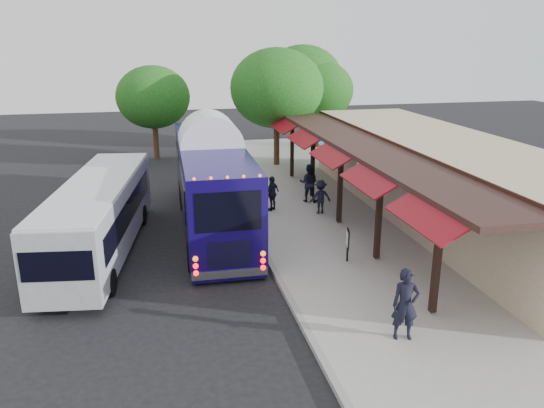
{
  "coord_description": "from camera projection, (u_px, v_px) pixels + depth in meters",
  "views": [
    {
      "loc": [
        -3.61,
        -16.22,
        7.66
      ],
      "look_at": [
        0.45,
        2.12,
        1.8
      ],
      "focal_mm": 35.0,
      "sensor_mm": 36.0,
      "label": 1
    }
  ],
  "objects": [
    {
      "name": "ped_a",
      "position": [
        405.0,
        305.0,
        13.65
      ],
      "size": [
        0.78,
        0.6,
        1.94
      ],
      "primitive_type": "imported",
      "rotation": [
        0.0,
        0.0,
        -0.2
      ],
      "color": "black",
      "rests_on": "sidewalk"
    },
    {
      "name": "ped_c",
      "position": [
        272.0,
        193.0,
        24.09
      ],
      "size": [
        0.95,
        0.92,
        1.6
      ],
      "primitive_type": "imported",
      "rotation": [
        0.0,
        0.0,
        3.88
      ],
      "color": "black",
      "rests_on": "sidewalk"
    },
    {
      "name": "tree_right",
      "position": [
        319.0,
        90.0,
        37.5
      ],
      "size": [
        4.9,
        4.9,
        6.27
      ],
      "color": "#382314",
      "rests_on": "ground"
    },
    {
      "name": "ground",
      "position": [
        273.0,
        273.0,
        18.15
      ],
      "size": [
        90.0,
        90.0,
        0.0
      ],
      "primitive_type": "plane",
      "color": "black",
      "rests_on": "ground"
    },
    {
      "name": "coach_bus",
      "position": [
        212.0,
        179.0,
        22.16
      ],
      "size": [
        2.74,
        12.04,
        3.83
      ],
      "rotation": [
        0.0,
        0.0,
        -0.02
      ],
      "color": "#120753",
      "rests_on": "ground"
    },
    {
      "name": "sign_board",
      "position": [
        348.0,
        240.0,
        18.51
      ],
      "size": [
        0.18,
        0.53,
        1.17
      ],
      "rotation": [
        0.0,
        0.0,
        -0.24
      ],
      "color": "black",
      "rests_on": "sidewalk"
    },
    {
      "name": "station_shelter",
      "position": [
        440.0,
        179.0,
        23.05
      ],
      "size": [
        8.15,
        20.0,
        3.6
      ],
      "color": "tan",
      "rests_on": "ground"
    },
    {
      "name": "tree_far",
      "position": [
        153.0,
        97.0,
        34.29
      ],
      "size": [
        4.75,
        4.75,
        6.09
      ],
      "color": "#382314",
      "rests_on": "ground"
    },
    {
      "name": "curb",
      "position": [
        253.0,
        231.0,
        21.86
      ],
      "size": [
        0.2,
        40.0,
        0.16
      ],
      "primitive_type": "cube",
      "color": "gray",
      "rests_on": "ground"
    },
    {
      "name": "ped_d",
      "position": [
        320.0,
        197.0,
        23.67
      ],
      "size": [
        1.02,
        0.62,
        1.53
      ],
      "primitive_type": "imported",
      "rotation": [
        0.0,
        0.0,
        3.2
      ],
      "color": "black",
      "rests_on": "sidewalk"
    },
    {
      "name": "tree_left",
      "position": [
        277.0,
        88.0,
        31.86
      ],
      "size": [
        5.65,
        5.65,
        7.23
      ],
      "color": "#382314",
      "rests_on": "ground"
    },
    {
      "name": "ped_b",
      "position": [
        309.0,
        183.0,
        25.36
      ],
      "size": [
        1.11,
        1.01,
        1.85
      ],
      "primitive_type": "imported",
      "rotation": [
        0.0,
        0.0,
        2.72
      ],
      "color": "black",
      "rests_on": "sidewalk"
    },
    {
      "name": "tree_mid",
      "position": [
        303.0,
        79.0,
        38.37
      ],
      "size": [
        5.72,
        5.72,
        7.32
      ],
      "color": "#382314",
      "rests_on": "ground"
    },
    {
      "name": "sidewalk",
      "position": [
        365.0,
        223.0,
        22.88
      ],
      "size": [
        10.0,
        40.0,
        0.15
      ],
      "primitive_type": "cube",
      "color": "#9E9B93",
      "rests_on": "ground"
    },
    {
      "name": "city_bus",
      "position": [
        100.0,
        214.0,
        19.45
      ],
      "size": [
        3.57,
        10.4,
        2.74
      ],
      "rotation": [
        0.0,
        0.0,
        -0.14
      ],
      "color": "#94969C",
      "rests_on": "ground"
    }
  ]
}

